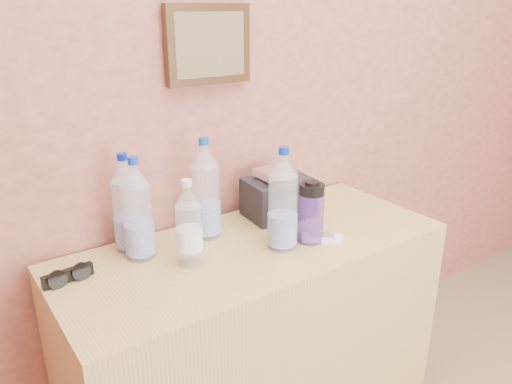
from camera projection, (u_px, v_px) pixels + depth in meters
picture_frame at (209, 45)px, 1.60m from camera, size 0.30×0.03×0.25m
dresser at (255, 345)px, 1.75m from camera, size 1.27×0.53×0.80m
pet_large_a at (138, 214)px, 1.48m from camera, size 0.09×0.09×0.32m
pet_large_b at (127, 208)px, 1.53m from camera, size 0.08×0.08×0.31m
pet_large_c at (206, 194)px, 1.62m from camera, size 0.09×0.09×0.34m
pet_large_d at (283, 205)px, 1.54m from camera, size 0.09×0.09×0.33m
pet_small at (189, 228)px, 1.45m from camera, size 0.08×0.08×0.26m
nalgene_bottle at (311, 212)px, 1.60m from camera, size 0.08×0.08×0.21m
sunglasses at (68, 276)px, 1.39m from camera, size 0.15×0.07×0.04m
ac_remote at (322, 238)px, 1.63m from camera, size 0.13×0.12×0.02m
toiletry_bag at (278, 195)px, 1.80m from camera, size 0.25×0.19×0.16m
foil_packet at (275, 173)px, 1.75m from camera, size 0.13×0.11×0.03m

